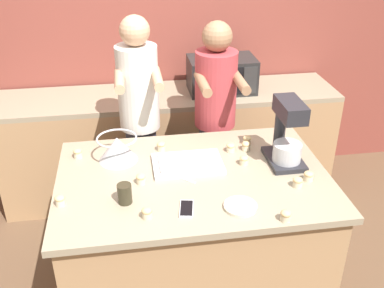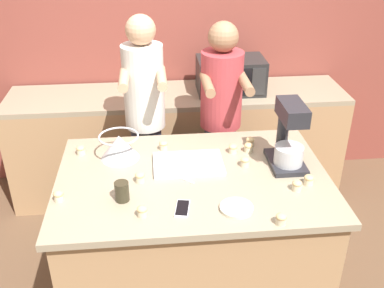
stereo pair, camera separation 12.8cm
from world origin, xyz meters
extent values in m
cube|color=brown|center=(0.00, 1.62, 1.35)|extent=(10.00, 0.06, 2.70)
cube|color=#A87F56|center=(0.00, 0.00, 0.45)|extent=(1.51, 0.99, 0.90)
cube|color=gray|center=(0.00, 0.00, 0.92)|extent=(1.57, 1.05, 0.04)
cube|color=#A87F56|center=(0.00, 1.27, 0.45)|extent=(2.80, 0.60, 0.89)
cube|color=gray|center=(0.00, 1.27, 0.91)|extent=(2.80, 0.60, 0.04)
cylinder|color=#33384C|center=(-0.27, 0.72, 0.46)|extent=(0.22, 0.22, 0.92)
cylinder|color=silver|center=(-0.27, 0.72, 1.22)|extent=(0.28, 0.28, 0.58)
sphere|color=tan|center=(-0.27, 0.72, 1.61)|extent=(0.20, 0.20, 0.20)
cylinder|color=tan|center=(-0.39, 0.55, 1.34)|extent=(0.06, 0.34, 0.06)
cylinder|color=tan|center=(-0.15, 0.55, 1.34)|extent=(0.06, 0.34, 0.06)
cylinder|color=#33384C|center=(0.27, 0.72, 0.45)|extent=(0.23, 0.23, 0.90)
cylinder|color=#A8383D|center=(0.27, 0.72, 1.17)|extent=(0.29, 0.29, 0.54)
sphere|color=#936B4C|center=(0.27, 0.72, 1.55)|extent=(0.21, 0.21, 0.21)
cylinder|color=#936B4C|center=(0.15, 0.55, 1.29)|extent=(0.06, 0.34, 0.06)
cylinder|color=#936B4C|center=(0.40, 0.55, 1.29)|extent=(0.06, 0.34, 0.06)
cube|color=#232328|center=(0.57, 0.07, 0.95)|extent=(0.20, 0.30, 0.03)
cylinder|color=#232328|center=(0.57, 0.19, 1.10)|extent=(0.07, 0.07, 0.27)
cube|color=#232328|center=(0.57, 0.06, 1.29)|extent=(0.13, 0.26, 0.10)
cylinder|color=#BCBCC1|center=(0.57, 0.04, 1.02)|extent=(0.17, 0.17, 0.11)
cone|color=#BCBCC1|center=(-0.43, 0.25, 1.01)|extent=(0.24, 0.24, 0.15)
torus|color=#BCBCC1|center=(-0.43, 0.25, 1.09)|extent=(0.25, 0.25, 0.01)
cube|color=silver|center=(-0.02, 0.11, 0.95)|extent=(0.42, 0.28, 0.02)
cube|color=white|center=(-0.02, 0.11, 0.97)|extent=(0.34, 0.22, 0.02)
cube|color=black|center=(0.44, 1.27, 1.07)|extent=(0.54, 0.34, 0.28)
cube|color=black|center=(0.39, 1.10, 1.07)|extent=(0.37, 0.01, 0.22)
cube|color=#2D2D2D|center=(0.63, 1.10, 1.07)|extent=(0.11, 0.01, 0.22)
cube|color=silver|center=(-0.09, -0.31, 0.94)|extent=(0.10, 0.15, 0.01)
cube|color=black|center=(-0.09, -0.31, 0.95)|extent=(0.08, 0.14, 0.00)
cylinder|color=#332D1E|center=(-0.40, -0.20, 0.99)|extent=(0.08, 0.08, 0.11)
cylinder|color=beige|center=(0.19, -0.34, 0.95)|extent=(0.17, 0.17, 0.02)
cube|color=#BCBCC1|center=(-0.05, -0.04, 0.94)|extent=(0.11, 0.11, 0.01)
cube|color=black|center=(-0.14, 0.04, 0.94)|extent=(0.07, 0.07, 0.01)
cylinder|color=beige|center=(0.38, 0.25, 0.95)|extent=(0.05, 0.05, 0.03)
ellipsoid|color=tan|center=(0.38, 0.25, 0.98)|extent=(0.06, 0.06, 0.03)
cylinder|color=beige|center=(-0.67, 0.32, 0.95)|extent=(0.05, 0.05, 0.03)
ellipsoid|color=tan|center=(-0.67, 0.32, 0.98)|extent=(0.06, 0.06, 0.03)
cylinder|color=beige|center=(0.28, 0.24, 0.95)|extent=(0.05, 0.05, 0.03)
ellipsoid|color=tan|center=(0.28, 0.24, 0.98)|extent=(0.06, 0.06, 0.03)
cylinder|color=beige|center=(-0.29, -0.35, 0.95)|extent=(0.05, 0.05, 0.03)
ellipsoid|color=tan|center=(-0.29, -0.35, 0.98)|extent=(0.06, 0.06, 0.03)
cylinder|color=beige|center=(0.55, -0.20, 0.95)|extent=(0.05, 0.05, 0.03)
ellipsoid|color=tan|center=(0.55, -0.20, 0.98)|extent=(0.06, 0.06, 0.03)
cylinder|color=beige|center=(0.39, -0.48, 0.95)|extent=(0.05, 0.05, 0.03)
ellipsoid|color=tan|center=(0.39, -0.48, 0.98)|extent=(0.06, 0.06, 0.03)
cylinder|color=beige|center=(0.41, 0.32, 0.95)|extent=(0.05, 0.05, 0.03)
ellipsoid|color=tan|center=(0.41, 0.32, 0.98)|extent=(0.06, 0.06, 0.03)
cylinder|color=beige|center=(-0.73, -0.17, 0.95)|extent=(0.05, 0.05, 0.03)
ellipsoid|color=tan|center=(-0.73, -0.17, 0.98)|extent=(0.06, 0.06, 0.03)
cylinder|color=beige|center=(0.32, 0.08, 0.95)|extent=(0.05, 0.05, 0.03)
ellipsoid|color=tan|center=(0.32, 0.08, 0.98)|extent=(0.06, 0.06, 0.03)
cylinder|color=beige|center=(-0.16, 0.33, 0.95)|extent=(0.05, 0.05, 0.03)
ellipsoid|color=tan|center=(-0.16, 0.33, 0.98)|extent=(0.06, 0.06, 0.03)
cylinder|color=beige|center=(-0.30, -0.03, 0.95)|extent=(0.05, 0.05, 0.03)
ellipsoid|color=tan|center=(-0.30, -0.03, 0.98)|extent=(0.06, 0.06, 0.03)
cylinder|color=beige|center=(0.64, -0.15, 0.95)|extent=(0.05, 0.05, 0.03)
ellipsoid|color=tan|center=(0.64, -0.15, 0.98)|extent=(0.06, 0.06, 0.03)
camera|label=1|loc=(-0.35, -2.16, 2.34)|focal=42.00mm
camera|label=2|loc=(-0.22, -2.18, 2.34)|focal=42.00mm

